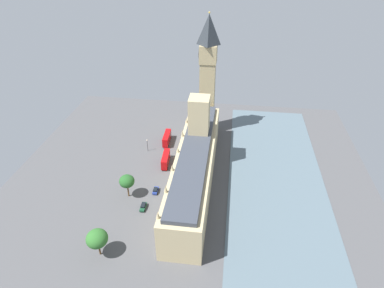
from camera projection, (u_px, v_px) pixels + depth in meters
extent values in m
plane|color=#4C4C4F|center=(190.00, 182.00, 130.67)|extent=(146.36, 146.36, 0.00)
cube|color=slate|center=(277.00, 190.00, 126.81)|extent=(37.84, 131.72, 0.25)
cube|color=tan|center=(195.00, 168.00, 126.50)|extent=(13.72, 76.36, 14.44)
cube|color=tan|center=(199.00, 132.00, 133.40)|extent=(8.01, 8.01, 30.95)
cube|color=#383D47|center=(195.00, 151.00, 122.12)|extent=(10.42, 73.31, 1.60)
cone|color=tan|center=(190.00, 108.00, 151.14)|extent=(1.20, 1.20, 2.38)
cone|color=tan|center=(187.00, 120.00, 141.64)|extent=(1.20, 1.20, 2.35)
cone|color=tan|center=(182.00, 133.00, 131.98)|extent=(1.20, 1.20, 2.93)
cone|color=tan|center=(178.00, 150.00, 122.68)|extent=(1.20, 1.20, 2.14)
cone|color=tan|center=(172.00, 168.00, 113.11)|extent=(1.20, 1.20, 2.37)
cone|color=tan|center=(166.00, 189.00, 103.47)|extent=(1.20, 1.20, 2.85)
cone|color=tan|center=(158.00, 215.00, 94.03)|extent=(1.20, 1.20, 2.63)
cube|color=tan|center=(207.00, 98.00, 156.11)|extent=(6.93, 6.93, 35.07)
cube|color=tan|center=(208.00, 53.00, 144.34)|extent=(7.63, 7.63, 8.01)
cylinder|color=silver|center=(199.00, 53.00, 144.78)|extent=(0.25, 5.27, 5.27)
torus|color=black|center=(199.00, 53.00, 144.78)|extent=(0.24, 5.51, 5.51)
cylinder|color=silver|center=(209.00, 51.00, 147.63)|extent=(5.27, 0.25, 5.27)
torus|color=black|center=(209.00, 51.00, 147.63)|extent=(5.51, 0.24, 5.51)
pyramid|color=#2D3338|center=(209.00, 29.00, 138.66)|extent=(7.63, 7.63, 12.79)
sphere|color=gold|center=(209.00, 13.00, 134.94)|extent=(0.80, 0.80, 0.80)
cube|color=#B20C0F|center=(167.00, 138.00, 153.77)|extent=(2.76, 10.56, 4.20)
cube|color=black|center=(167.00, 138.00, 153.73)|extent=(2.81, 10.16, 0.70)
cylinder|color=black|center=(166.00, 138.00, 158.08)|extent=(0.38, 1.11, 1.10)
cylinder|color=black|center=(171.00, 138.00, 157.88)|extent=(0.38, 1.11, 1.10)
cylinder|color=black|center=(163.00, 146.00, 151.96)|extent=(0.38, 1.11, 1.10)
cylinder|color=black|center=(168.00, 146.00, 151.76)|extent=(0.38, 1.11, 1.10)
cube|color=#B20C0F|center=(166.00, 159.00, 139.50)|extent=(3.12, 10.63, 4.20)
cube|color=black|center=(166.00, 159.00, 139.45)|extent=(3.15, 10.23, 0.70)
cylinder|color=black|center=(167.00, 168.00, 137.50)|extent=(0.41, 1.12, 1.10)
cylinder|color=black|center=(162.00, 168.00, 137.64)|extent=(0.41, 1.12, 1.10)
cylinder|color=black|center=(170.00, 158.00, 143.64)|extent=(0.41, 1.12, 1.10)
cylinder|color=black|center=(164.00, 158.00, 143.78)|extent=(0.41, 1.12, 1.10)
cube|color=navy|center=(156.00, 191.00, 125.42)|extent=(1.80, 4.05, 0.75)
cube|color=black|center=(155.00, 190.00, 124.87)|extent=(1.50, 2.27, 0.65)
cylinder|color=black|center=(154.00, 189.00, 126.79)|extent=(0.25, 0.68, 0.68)
cylinder|color=black|center=(158.00, 189.00, 126.60)|extent=(0.25, 0.68, 0.68)
cylinder|color=black|center=(153.00, 193.00, 124.64)|extent=(0.25, 0.68, 0.68)
cylinder|color=black|center=(157.00, 194.00, 124.46)|extent=(0.25, 0.68, 0.68)
cube|color=#19472D|center=(143.00, 207.00, 117.97)|extent=(1.73, 4.54, 0.75)
cube|color=black|center=(143.00, 205.00, 117.77)|extent=(1.46, 2.54, 0.65)
cylinder|color=black|center=(144.00, 211.00, 116.88)|extent=(0.25, 0.68, 0.68)
cylinder|color=black|center=(140.00, 210.00, 117.06)|extent=(0.25, 0.68, 0.68)
cylinder|color=black|center=(146.00, 205.00, 119.29)|extent=(0.25, 0.68, 0.68)
cylinder|color=black|center=(142.00, 205.00, 119.46)|extent=(0.25, 0.68, 0.68)
cylinder|color=#336B60|center=(174.00, 172.00, 135.05)|extent=(0.50, 0.50, 1.30)
sphere|color=tan|center=(174.00, 171.00, 134.63)|extent=(0.25, 0.25, 0.25)
cube|color=gray|center=(174.00, 173.00, 134.79)|extent=(0.31, 0.15, 0.23)
cylinder|color=#336B60|center=(183.00, 147.00, 150.66)|extent=(0.67, 0.67, 1.43)
sphere|color=beige|center=(183.00, 146.00, 150.19)|extent=(0.27, 0.27, 0.27)
cube|color=navy|center=(182.00, 147.00, 150.48)|extent=(0.30, 0.31, 0.26)
cylinder|color=brown|center=(128.00, 191.00, 122.60)|extent=(0.56, 0.56, 5.06)
ellipsoid|color=#235623|center=(127.00, 181.00, 120.06)|extent=(5.67, 5.67, 4.82)
cylinder|color=brown|center=(99.00, 249.00, 100.38)|extent=(0.56, 0.56, 4.55)
ellipsoid|color=#2D6628|center=(97.00, 239.00, 97.78)|extent=(6.61, 6.61, 5.62)
cylinder|color=black|center=(148.00, 146.00, 148.11)|extent=(0.18, 0.18, 5.41)
sphere|color=#F2EAC6|center=(147.00, 140.00, 146.48)|extent=(0.56, 0.56, 0.56)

